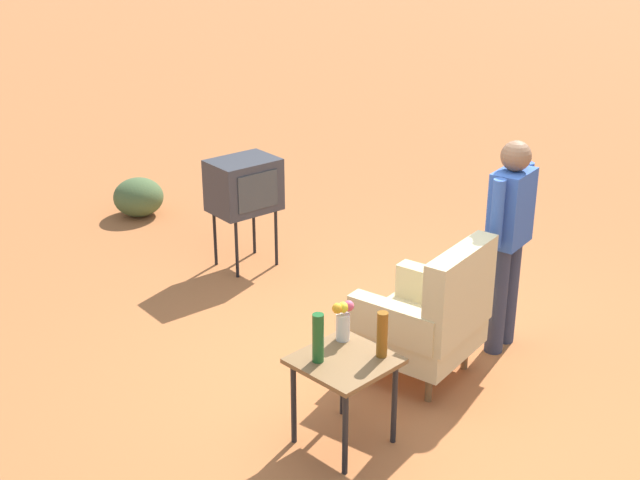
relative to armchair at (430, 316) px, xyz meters
name	(u,v)px	position (x,y,z in m)	size (l,w,h in m)	color
ground_plane	(405,373)	(0.08, -0.14, -0.50)	(60.00, 60.00, 0.00)	#AD6033
armchair	(430,316)	(0.00, 0.00, 0.00)	(0.88, 0.89, 1.06)	brown
side_table	(344,371)	(0.99, 0.12, 0.02)	(0.56, 0.56, 0.61)	black
tv_on_stand	(244,186)	(-0.36, -2.44, 0.28)	(0.64, 0.50, 1.03)	black
person_standing	(509,233)	(-0.76, 0.11, 0.44)	(0.56, 0.27, 1.64)	#2D3347
bottle_tall_amber	(382,334)	(0.81, 0.25, 0.26)	(0.07, 0.07, 0.30)	brown
bottle_wine_green	(318,338)	(1.13, 0.02, 0.27)	(0.07, 0.07, 0.32)	#1E5623
flower_vase	(343,319)	(0.83, -0.06, 0.26)	(0.15, 0.10, 0.27)	silver
shrub_near	(139,197)	(-0.38, -4.26, -0.29)	(0.53, 0.53, 0.41)	#475B33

